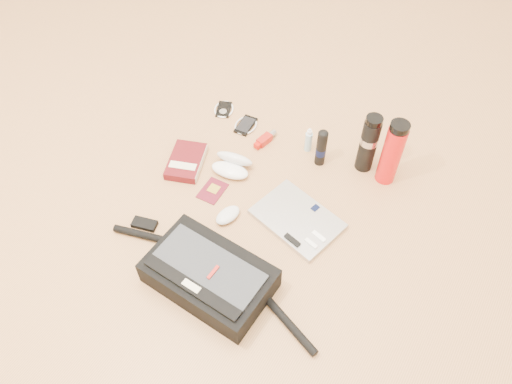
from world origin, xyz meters
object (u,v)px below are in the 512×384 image
messenger_bag (209,275)px  laptop (297,219)px  book (186,161)px  thermos_black (369,143)px  thermos_red (392,153)px

messenger_bag → laptop: 0.39m
messenger_bag → book: messenger_bag is taller
laptop → thermos_black: thermos_black is taller
thermos_black → thermos_red: size_ratio=0.91×
book → thermos_black: (0.59, 0.35, 0.11)m
messenger_bag → book: size_ratio=3.69×
thermos_red → laptop: bearing=-118.1°
laptop → thermos_red: (0.19, 0.35, 0.13)m
thermos_red → messenger_bag: bearing=-113.6°
messenger_bag → book: bearing=136.9°
thermos_red → thermos_black: bearing=172.9°
laptop → thermos_black: bearing=89.3°
book → thermos_black: size_ratio=0.87×
messenger_bag → thermos_black: size_ratio=3.20×
messenger_bag → thermos_red: size_ratio=2.90×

